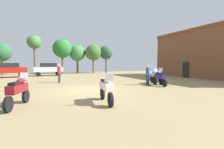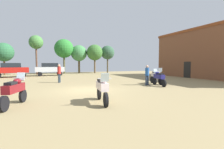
% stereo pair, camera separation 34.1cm
% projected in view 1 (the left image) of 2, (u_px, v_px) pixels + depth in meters
% --- Properties ---
extents(ground_plane, '(44.00, 52.00, 0.02)m').
position_uv_depth(ground_plane, '(89.00, 90.00, 11.83)').
color(ground_plane, '#938056').
extents(brick_building, '(6.12, 17.75, 6.55)m').
position_uv_depth(brick_building, '(219.00, 53.00, 21.18)').
color(brick_building, brown).
rests_on(brick_building, ground).
extents(motorcycle_1, '(0.84, 2.23, 1.47)m').
position_uv_depth(motorcycle_1, '(18.00, 90.00, 7.19)').
color(motorcycle_1, black).
rests_on(motorcycle_1, ground).
extents(motorcycle_2, '(0.63, 2.29, 1.49)m').
position_uv_depth(motorcycle_2, '(106.00, 88.00, 7.89)').
color(motorcycle_2, black).
rests_on(motorcycle_2, ground).
extents(motorcycle_4, '(0.62, 2.14, 1.51)m').
position_uv_depth(motorcycle_4, '(157.00, 76.00, 15.49)').
color(motorcycle_4, black).
rests_on(motorcycle_4, ground).
extents(motorcycle_6, '(0.65, 2.18, 1.45)m').
position_uv_depth(motorcycle_6, '(159.00, 77.00, 14.23)').
color(motorcycle_6, black).
rests_on(motorcycle_6, ground).
extents(car_1, '(4.57, 2.63, 2.00)m').
position_uv_depth(car_1, '(9.00, 69.00, 22.54)').
color(car_1, black).
rests_on(car_1, ground).
extents(car_3, '(4.43, 2.14, 2.00)m').
position_uv_depth(car_3, '(48.00, 68.00, 25.82)').
color(car_3, black).
rests_on(car_3, ground).
extents(person_2, '(0.37, 0.37, 1.76)m').
position_uv_depth(person_2, '(148.00, 74.00, 14.52)').
color(person_2, '#27354E').
rests_on(person_2, ground).
extents(person_3, '(0.48, 0.48, 1.83)m').
position_uv_depth(person_3, '(59.00, 72.00, 16.29)').
color(person_3, '#28333F').
rests_on(person_3, ground).
extents(tree_1, '(3.15, 3.15, 5.55)m').
position_uv_depth(tree_1, '(77.00, 53.00, 32.42)').
color(tree_1, brown).
rests_on(tree_1, ground).
extents(tree_2, '(2.83, 2.83, 5.62)m').
position_uv_depth(tree_2, '(106.00, 53.00, 33.97)').
color(tree_2, '#4E432F').
rests_on(tree_2, ground).
extents(tree_3, '(3.55, 3.55, 6.56)m').
position_uv_depth(tree_3, '(62.00, 49.00, 31.10)').
color(tree_3, '#4E4C30').
rests_on(tree_3, ground).
extents(tree_4, '(2.39, 2.39, 6.86)m').
position_uv_depth(tree_4, '(34.00, 43.00, 28.54)').
color(tree_4, brown).
rests_on(tree_4, ground).
extents(tree_5, '(3.15, 3.15, 5.42)m').
position_uv_depth(tree_5, '(1.00, 52.00, 27.30)').
color(tree_5, brown).
rests_on(tree_5, ground).
extents(tree_7, '(3.15, 3.15, 5.70)m').
position_uv_depth(tree_7, '(93.00, 53.00, 32.62)').
color(tree_7, brown).
rests_on(tree_7, ground).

